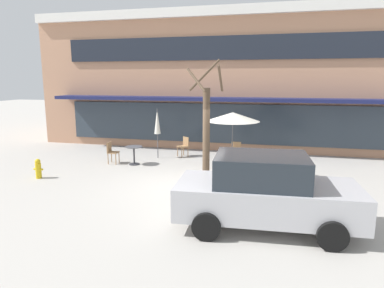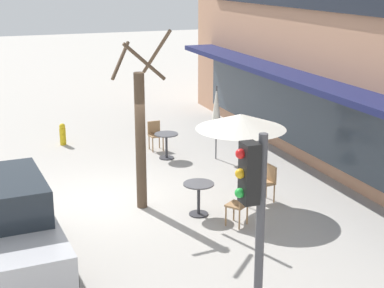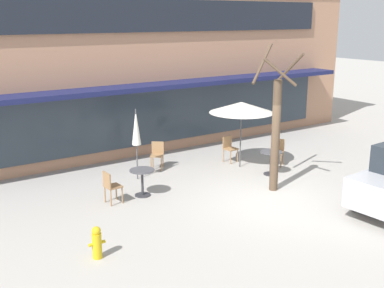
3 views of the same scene
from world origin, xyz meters
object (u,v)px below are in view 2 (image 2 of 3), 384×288
at_px(cafe_table_streetside, 166,142).
at_px(traffic_light_pole, 254,216).
at_px(cafe_table_near_wall, 199,193).
at_px(street_tree, 141,132).
at_px(cafe_chair_1, 250,149).
at_px(cafe_chair_0, 240,203).
at_px(parked_sedan, 2,226).
at_px(cafe_chair_2, 155,133).
at_px(fire_hydrant, 63,134).
at_px(cafe_chair_3, 267,180).
at_px(patio_umbrella_green_folded, 241,121).
at_px(patio_umbrella_cream_folded, 216,105).

relative_size(cafe_table_streetside, traffic_light_pole, 0.22).
xyz_separation_m(cafe_table_near_wall, street_tree, (-0.91, -1.07, 1.30)).
relative_size(cafe_table_streetside, cafe_chair_1, 0.85).
bearing_deg(cafe_chair_0, parked_sedan, -86.91).
xyz_separation_m(cafe_table_near_wall, cafe_chair_1, (-2.65, 2.57, 0.01)).
height_order(cafe_chair_2, street_tree, street_tree).
distance_m(cafe_table_near_wall, fire_hydrant, 7.08).
bearing_deg(cafe_chair_3, parked_sedan, -77.56).
height_order(patio_umbrella_green_folded, traffic_light_pole, traffic_light_pole).
xyz_separation_m(patio_umbrella_cream_folded, cafe_chair_3, (3.50, -0.14, -1.10)).
xyz_separation_m(street_tree, fire_hydrant, (-5.87, -0.95, -1.47)).
bearing_deg(cafe_chair_3, patio_umbrella_green_folded, -97.23).
bearing_deg(patio_umbrella_cream_folded, cafe_chair_1, 28.96).
height_order(cafe_table_near_wall, fire_hydrant, cafe_table_near_wall).
height_order(patio_umbrella_cream_folded, parked_sedan, patio_umbrella_cream_folded).
distance_m(cafe_table_streetside, cafe_chair_1, 2.52).
bearing_deg(fire_hydrant, traffic_light_pole, 3.43).
relative_size(cafe_table_near_wall, fire_hydrant, 1.08).
relative_size(patio_umbrella_green_folded, parked_sedan, 0.51).
distance_m(traffic_light_pole, fire_hydrant, 12.24).
distance_m(parked_sedan, fire_hydrant, 8.27).
bearing_deg(patio_umbrella_green_folded, cafe_chair_0, -24.73).
distance_m(patio_umbrella_green_folded, traffic_light_pole, 6.11).
bearing_deg(cafe_chair_0, street_tree, -136.76).
xyz_separation_m(patio_umbrella_green_folded, street_tree, (-0.61, -2.23, -0.20)).
bearing_deg(patio_umbrella_cream_folded, cafe_chair_3, -2.26).
relative_size(patio_umbrella_green_folded, cafe_chair_1, 2.47).
bearing_deg(street_tree, cafe_table_near_wall, 49.69).
relative_size(cafe_chair_3, parked_sedan, 0.21).
xyz_separation_m(cafe_table_near_wall, cafe_chair_0, (0.88, 0.61, 0.01)).
relative_size(patio_umbrella_green_folded, cafe_chair_3, 2.47).
height_order(cafe_chair_3, fire_hydrant, cafe_chair_3).
bearing_deg(fire_hydrant, parked_sedan, -16.06).
distance_m(cafe_chair_0, cafe_chair_3, 1.65).
bearing_deg(cafe_chair_3, cafe_table_near_wall, -83.54).
bearing_deg(cafe_chair_1, cafe_chair_3, -16.47).
distance_m(cafe_chair_0, cafe_chair_1, 4.04).
bearing_deg(cafe_table_streetside, street_tree, -26.94).
height_order(patio_umbrella_cream_folded, street_tree, street_tree).
bearing_deg(parked_sedan, fire_hydrant, 163.94).
relative_size(cafe_chair_1, street_tree, 0.21).
height_order(cafe_chair_2, traffic_light_pole, traffic_light_pole).
distance_m(cafe_table_near_wall, cafe_chair_0, 1.07).
relative_size(cafe_table_near_wall, patio_umbrella_green_folded, 0.35).
xyz_separation_m(cafe_table_streetside, cafe_chair_0, (5.15, -0.02, 0.01)).
xyz_separation_m(parked_sedan, street_tree, (-2.06, 3.23, 0.94)).
xyz_separation_m(cafe_chair_1, street_tree, (1.74, -3.64, 1.29)).
distance_m(cafe_table_streetside, patio_umbrella_cream_folded, 1.84).
bearing_deg(cafe_chair_1, cafe_table_near_wall, -44.15).
height_order(cafe_chair_0, street_tree, street_tree).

